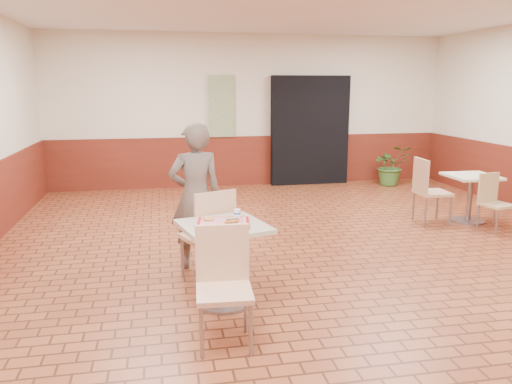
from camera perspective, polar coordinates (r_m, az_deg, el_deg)
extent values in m
cube|color=brown|center=(5.64, 8.79, -8.92)|extent=(8.00, 10.00, 0.01)
cube|color=beige|center=(10.12, -0.58, 9.23)|extent=(8.00, 0.01, 3.00)
cube|color=#601E12|center=(10.20, -0.55, 3.61)|extent=(8.00, 0.04, 1.00)
cube|color=black|center=(10.32, 6.16, 6.99)|extent=(1.60, 0.22, 2.20)
cube|color=gray|center=(9.96, -3.97, 9.73)|extent=(0.50, 0.03, 1.20)
cube|color=#BCB397|center=(4.56, -3.75, -3.96)|extent=(0.73, 0.73, 0.04)
cylinder|color=gray|center=(4.68, -3.69, -8.50)|extent=(0.08, 0.08, 0.73)
cylinder|color=gray|center=(4.81, -3.63, -12.40)|extent=(0.53, 0.53, 0.03)
cube|color=#DFAE86|center=(3.94, -3.65, -11.41)|extent=(0.46, 0.46, 0.04)
cube|color=#DFAE86|center=(4.03, -3.87, -6.97)|extent=(0.43, 0.06, 0.47)
cylinder|color=gray|center=(3.87, -6.25, -15.71)|extent=(0.03, 0.03, 0.42)
cylinder|color=gray|center=(3.88, -0.61, -15.48)|extent=(0.03, 0.03, 0.42)
cylinder|color=gray|center=(4.19, -6.35, -13.37)|extent=(0.03, 0.03, 0.42)
cylinder|color=gray|center=(4.21, -1.20, -13.18)|extent=(0.03, 0.03, 0.42)
cube|color=#E1B187|center=(5.22, -5.64, -5.15)|extent=(0.59, 0.59, 0.04)
cube|color=#E1B187|center=(4.96, -4.62, -2.77)|extent=(0.44, 0.20, 0.50)
cylinder|color=gray|center=(5.54, -4.71, -6.74)|extent=(0.03, 0.03, 0.44)
cylinder|color=gray|center=(5.38, -8.41, -7.42)|extent=(0.03, 0.03, 0.44)
cylinder|color=gray|center=(5.22, -2.67, -7.92)|extent=(0.03, 0.03, 0.44)
cylinder|color=gray|center=(5.05, -6.56, -8.70)|extent=(0.03, 0.03, 0.44)
imported|color=#61554B|center=(5.54, -6.92, -0.47)|extent=(0.65, 0.48, 1.62)
cube|color=#B50D22|center=(4.55, -3.76, -3.56)|extent=(0.47, 0.36, 0.03)
cube|color=#E18585|center=(4.54, -3.76, -3.38)|extent=(0.42, 0.31, 0.00)
torus|color=tan|center=(4.59, -5.46, -3.03)|extent=(0.10, 0.10, 0.03)
ellipsoid|color=#C28838|center=(4.49, -2.71, -3.26)|extent=(0.16, 0.11, 0.04)
cube|color=beige|center=(4.49, -2.71, -2.99)|extent=(0.14, 0.09, 0.01)
ellipsoid|color=#C5691B|center=(4.47, -3.44, -3.46)|extent=(0.04, 0.03, 0.02)
cylinder|color=white|center=(4.65, -2.18, -2.47)|extent=(0.06, 0.06, 0.08)
cylinder|color=blue|center=(4.65, -2.18, -2.42)|extent=(0.06, 0.06, 0.02)
cube|color=#F0ECC1|center=(8.02, 23.43, 1.67)|extent=(0.67, 0.67, 0.04)
cylinder|color=gray|center=(8.09, 23.22, -0.81)|extent=(0.07, 0.07, 0.67)
cylinder|color=gray|center=(8.16, 23.03, -3.02)|extent=(0.49, 0.49, 0.03)
cube|color=tan|center=(7.79, 19.52, -0.09)|extent=(0.47, 0.47, 0.04)
cube|color=tan|center=(7.65, 18.32, 1.82)|extent=(0.05, 0.45, 0.49)
cylinder|color=gray|center=(7.77, 21.30, -2.06)|extent=(0.03, 0.03, 0.44)
cylinder|color=gray|center=(8.09, 19.99, -1.42)|extent=(0.03, 0.03, 0.44)
cylinder|color=gray|center=(7.59, 18.77, -2.20)|extent=(0.03, 0.03, 0.44)
cylinder|color=gray|center=(7.92, 17.54, -1.53)|extent=(0.03, 0.03, 0.44)
cube|color=tan|center=(7.70, 25.81, -1.34)|extent=(0.45, 0.45, 0.04)
cube|color=tan|center=(7.76, 25.02, 0.51)|extent=(0.37, 0.11, 0.41)
cylinder|color=gray|center=(7.52, 25.80, -3.18)|extent=(0.03, 0.03, 0.36)
cylinder|color=gray|center=(7.72, 24.02, -2.65)|extent=(0.03, 0.03, 0.36)
cylinder|color=gray|center=(7.96, 25.56, -2.37)|extent=(0.03, 0.03, 0.36)
imported|color=#3B692A|center=(10.54, 15.17, 2.97)|extent=(0.76, 0.67, 0.82)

